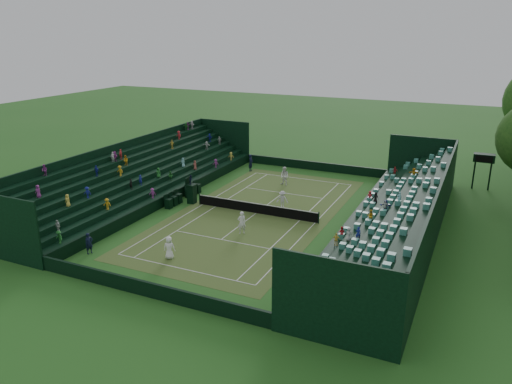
# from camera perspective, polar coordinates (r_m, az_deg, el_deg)

# --- Properties ---
(ground) EXTENTS (160.00, 160.00, 0.00)m
(ground) POSITION_cam_1_polar(r_m,az_deg,el_deg) (44.19, 0.00, -2.47)
(ground) COLOR #27641F
(ground) RESTS_ON ground
(court_surface) EXTENTS (12.97, 26.77, 0.01)m
(court_surface) POSITION_cam_1_polar(r_m,az_deg,el_deg) (44.19, 0.00, -2.46)
(court_surface) COLOR #2E6A23
(court_surface) RESTS_ON ground
(perimeter_wall_north) EXTENTS (17.17, 0.20, 1.00)m
(perimeter_wall_north) POSITION_cam_1_polar(r_m,az_deg,el_deg) (58.16, 6.62, 3.00)
(perimeter_wall_north) COLOR black
(perimeter_wall_north) RESTS_ON ground
(perimeter_wall_south) EXTENTS (17.17, 0.20, 1.00)m
(perimeter_wall_south) POSITION_cam_1_polar(r_m,az_deg,el_deg) (31.59, -12.46, -10.75)
(perimeter_wall_south) COLOR black
(perimeter_wall_south) RESTS_ON ground
(perimeter_wall_east) EXTENTS (0.20, 31.77, 1.00)m
(perimeter_wall_east) POSITION_cam_1_polar(r_m,az_deg,el_deg) (41.40, 10.73, -3.51)
(perimeter_wall_east) COLOR black
(perimeter_wall_east) RESTS_ON ground
(perimeter_wall_west) EXTENTS (0.20, 31.77, 1.00)m
(perimeter_wall_west) POSITION_cam_1_polar(r_m,az_deg,el_deg) (48.02, -9.22, -0.38)
(perimeter_wall_west) COLOR black
(perimeter_wall_west) RESTS_ON ground
(north_grandstand) EXTENTS (6.60, 32.00, 4.90)m
(north_grandstand) POSITION_cam_1_polar(r_m,az_deg,el_deg) (40.33, 16.57, -2.96)
(north_grandstand) COLOR black
(north_grandstand) RESTS_ON ground
(south_grandstand) EXTENTS (6.60, 32.00, 4.90)m
(south_grandstand) POSITION_cam_1_polar(r_m,az_deg,el_deg) (50.10, -13.26, 1.40)
(south_grandstand) COLOR black
(south_grandstand) RESTS_ON ground
(tennis_net) EXTENTS (11.67, 0.10, 1.06)m
(tennis_net) POSITION_cam_1_polar(r_m,az_deg,el_deg) (44.01, 0.00, -1.82)
(tennis_net) COLOR black
(tennis_net) RESTS_ON ground
(scoreboard_tower) EXTENTS (2.00, 1.00, 3.70)m
(scoreboard_tower) POSITION_cam_1_polar(r_m,az_deg,el_deg) (54.94, 24.61, 3.41)
(scoreboard_tower) COLOR black
(scoreboard_tower) RESTS_ON ground
(umpire_chair) EXTENTS (0.88, 0.88, 2.75)m
(umpire_chair) POSITION_cam_1_polar(r_m,az_deg,el_deg) (46.84, -7.39, 0.11)
(umpire_chair) COLOR black
(umpire_chair) RESTS_ON ground
(courtside_chairs) EXTENTS (0.59, 5.56, 1.29)m
(courtside_chairs) POSITION_cam_1_polar(r_m,az_deg,el_deg) (47.95, -8.29, -0.37)
(courtside_chairs) COLOR black
(courtside_chairs) RESTS_ON ground
(player_near_west) EXTENTS (0.94, 0.76, 1.67)m
(player_near_west) POSITION_cam_1_polar(r_m,az_deg,el_deg) (35.94, -9.89, -6.30)
(player_near_west) COLOR white
(player_near_west) RESTS_ON ground
(player_near_east) EXTENTS (0.80, 0.80, 1.87)m
(player_near_east) POSITION_cam_1_polar(r_m,az_deg,el_deg) (39.61, -1.65, -3.51)
(player_near_east) COLOR white
(player_near_east) RESTS_ON ground
(player_far_west) EXTENTS (1.10, 0.95, 1.96)m
(player_far_west) POSITION_cam_1_polar(r_m,az_deg,el_deg) (52.04, 3.28, 1.83)
(player_far_west) COLOR white
(player_far_west) RESTS_ON ground
(player_far_east) EXTENTS (1.19, 0.86, 1.66)m
(player_far_east) POSITION_cam_1_polar(r_m,az_deg,el_deg) (45.24, 3.03, -0.88)
(player_far_east) COLOR silver
(player_far_east) RESTS_ON ground
(line_judge_north) EXTENTS (0.54, 0.76, 1.94)m
(line_judge_north) POSITION_cam_1_polar(r_m,az_deg,el_deg) (57.26, -0.60, 3.36)
(line_judge_north) COLOR black
(line_judge_north) RESTS_ON ground
(line_judge_south) EXTENTS (0.55, 0.67, 1.58)m
(line_judge_south) POSITION_cam_1_polar(r_m,az_deg,el_deg) (38.18, -18.54, -5.59)
(line_judge_south) COLOR black
(line_judge_south) RESTS_ON ground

